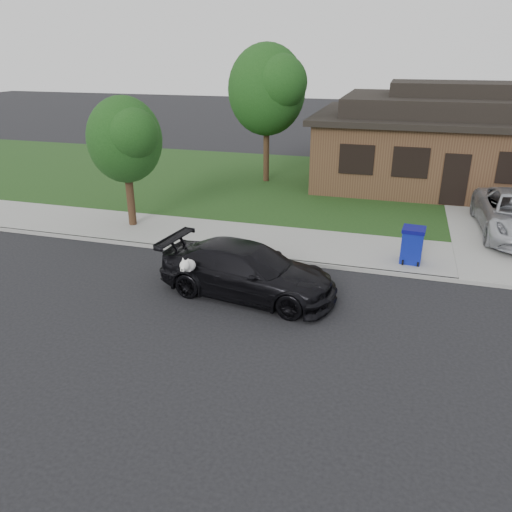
% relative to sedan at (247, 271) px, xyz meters
% --- Properties ---
extents(ground, '(120.00, 120.00, 0.00)m').
position_rel_sedan_xyz_m(ground, '(1.78, -1.13, -0.70)').
color(ground, black).
rests_on(ground, ground).
extents(sidewalk, '(60.00, 3.00, 0.12)m').
position_rel_sedan_xyz_m(sidewalk, '(1.78, 3.87, -0.64)').
color(sidewalk, gray).
rests_on(sidewalk, ground).
extents(curb, '(60.00, 0.12, 0.12)m').
position_rel_sedan_xyz_m(curb, '(1.78, 2.37, -0.64)').
color(curb, gray).
rests_on(curb, ground).
extents(lawn, '(60.00, 13.00, 0.13)m').
position_rel_sedan_xyz_m(lawn, '(1.78, 11.87, -0.63)').
color(lawn, '#193814').
rests_on(lawn, ground).
extents(driveway, '(4.50, 13.00, 0.14)m').
position_rel_sedan_xyz_m(driveway, '(7.78, 8.87, -0.63)').
color(driveway, gray).
rests_on(driveway, ground).
extents(sedan, '(5.03, 2.60, 1.39)m').
position_rel_sedan_xyz_m(sedan, '(0.00, 0.00, 0.00)').
color(sedan, black).
rests_on(sedan, ground).
extents(recycling_bin, '(0.71, 0.74, 1.10)m').
position_rel_sedan_xyz_m(recycling_bin, '(4.19, 3.26, -0.02)').
color(recycling_bin, navy).
rests_on(recycling_bin, sidewalk).
extents(house, '(12.60, 8.60, 4.65)m').
position_rel_sedan_xyz_m(house, '(5.78, 13.87, 1.44)').
color(house, '#422B1C').
rests_on(house, ground).
extents(tree_0, '(3.78, 3.60, 6.34)m').
position_rel_sedan_xyz_m(tree_0, '(-2.56, 11.75, 3.78)').
color(tree_0, '#332114').
rests_on(tree_0, ground).
extents(tree_2, '(2.73, 2.60, 4.59)m').
position_rel_sedan_xyz_m(tree_2, '(-5.60, 3.98, 2.57)').
color(tree_2, '#332114').
rests_on(tree_2, ground).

